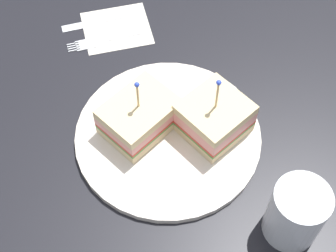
{
  "coord_description": "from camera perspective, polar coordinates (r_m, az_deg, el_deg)",
  "views": [
    {
      "loc": [
        -37.3,
        -11.62,
        62.11
      ],
      "look_at": [
        0.0,
        0.0,
        3.03
      ],
      "focal_mm": 54.31,
      "sensor_mm": 36.0,
      "label": 1
    }
  ],
  "objects": [
    {
      "name": "drink_glass",
      "position": [
        0.65,
        14.1,
        -9.58
      ],
      "size": [
        7.0,
        7.0,
        9.12
      ],
      "color": "silver",
      "rests_on": "ground_plane"
    },
    {
      "name": "ground_plane",
      "position": [
        0.74,
        -0.0,
        -1.72
      ],
      "size": [
        97.59,
        97.59,
        2.0
      ],
      "primitive_type": "cube",
      "color": "black"
    },
    {
      "name": "sandwich_half_back",
      "position": [
        0.71,
        5.2,
        0.94
      ],
      "size": [
        11.53,
        11.39,
        10.96
      ],
      "color": "beige",
      "rests_on": "plate"
    },
    {
      "name": "fork",
      "position": [
        0.85,
        -8.07,
        9.33
      ],
      "size": [
        7.85,
        11.03,
        0.35
      ],
      "color": "silver",
      "rests_on": "ground_plane"
    },
    {
      "name": "plate",
      "position": [
        0.73,
        -0.0,
        -1.09
      ],
      "size": [
        26.62,
        26.62,
        1.03
      ],
      "primitive_type": "cylinder",
      "color": "silver",
      "rests_on": "ground_plane"
    },
    {
      "name": "sandwich_half_front",
      "position": [
        0.71,
        -3.28,
        0.95
      ],
      "size": [
        12.41,
        11.3,
        10.09
      ],
      "color": "beige",
      "rests_on": "plate"
    },
    {
      "name": "knife",
      "position": [
        0.89,
        -8.3,
        11.42
      ],
      "size": [
        7.68,
        10.95,
        0.35
      ],
      "color": "silver",
      "rests_on": "ground_plane"
    },
    {
      "name": "napkin",
      "position": [
        0.87,
        -5.78,
        10.89
      ],
      "size": [
        14.13,
        14.51,
        0.15
      ],
      "primitive_type": "cube",
      "rotation": [
        0.0,
        0.0,
        8.4
      ],
      "color": "beige",
      "rests_on": "ground_plane"
    }
  ]
}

